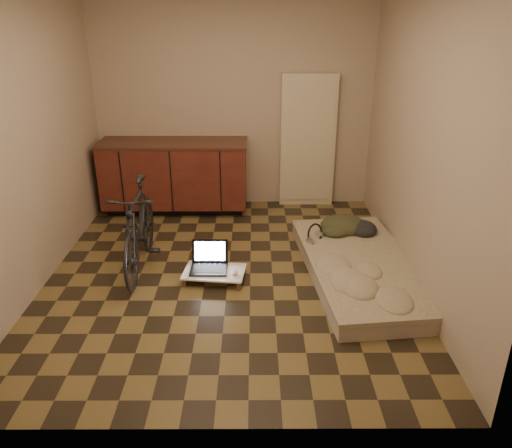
{
  "coord_description": "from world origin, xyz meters",
  "views": [
    {
      "loc": [
        0.26,
        -4.36,
        2.44
      ],
      "look_at": [
        0.28,
        -0.03,
        0.55
      ],
      "focal_mm": 35.0,
      "sensor_mm": 36.0,
      "label": 1
    }
  ],
  "objects_px": {
    "lap_desk": "(214,272)",
    "laptop": "(209,263)",
    "futon": "(360,268)",
    "bicycle": "(138,222)"
  },
  "relations": [
    {
      "from": "lap_desk",
      "to": "laptop",
      "type": "xyz_separation_m",
      "value": [
        -0.05,
        0.07,
        0.06
      ]
    },
    {
      "from": "futon",
      "to": "laptop",
      "type": "relative_size",
      "value": 6.07
    },
    {
      "from": "lap_desk",
      "to": "laptop",
      "type": "height_order",
      "value": "laptop"
    },
    {
      "from": "bicycle",
      "to": "futon",
      "type": "height_order",
      "value": "bicycle"
    },
    {
      "from": "futon",
      "to": "laptop",
      "type": "height_order",
      "value": "laptop"
    },
    {
      "from": "futon",
      "to": "laptop",
      "type": "xyz_separation_m",
      "value": [
        -1.48,
        -0.0,
        0.06
      ]
    },
    {
      "from": "bicycle",
      "to": "laptop",
      "type": "height_order",
      "value": "bicycle"
    },
    {
      "from": "futon",
      "to": "lap_desk",
      "type": "xyz_separation_m",
      "value": [
        -1.43,
        -0.07,
        -0.01
      ]
    },
    {
      "from": "futon",
      "to": "bicycle",
      "type": "bearing_deg",
      "value": 168.48
    },
    {
      "from": "bicycle",
      "to": "lap_desk",
      "type": "bearing_deg",
      "value": -22.28
    }
  ]
}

